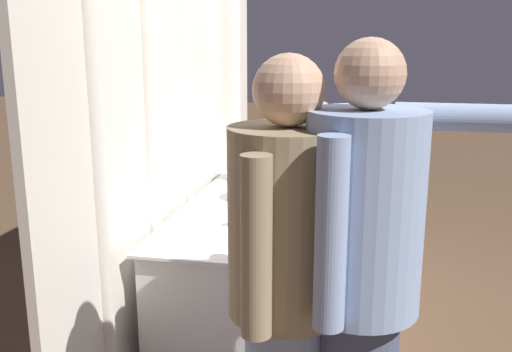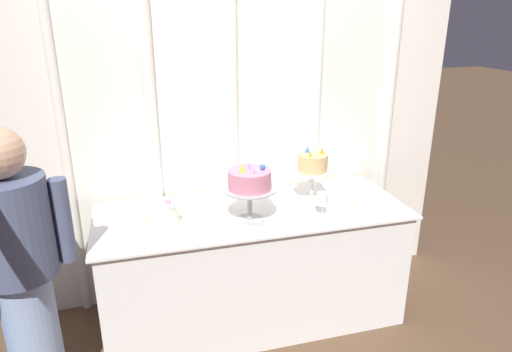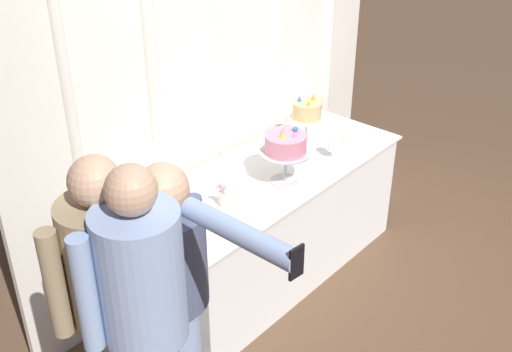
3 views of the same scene
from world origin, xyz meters
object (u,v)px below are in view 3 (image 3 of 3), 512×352
object	(u,v)px
cake_table	(271,222)
guest_girl_blue_dress	(148,333)
wine_glass	(333,144)
tealight_near_left	(336,145)
guest_man_pink_jacket	(114,314)
tealight_far_left	(203,215)
guest_man_dark_suit	(171,296)
cake_display_nearleft	(285,146)
flower_vase	(224,196)
cake_display_nearright	(307,113)
tealight_near_right	(342,139)

from	to	relation	value
cake_table	guest_girl_blue_dress	size ratio (longest dim) A/B	1.13
wine_glass	tealight_near_left	world-z (taller)	wine_glass
guest_man_pink_jacket	tealight_far_left	bearing A→B (deg)	22.42
tealight_far_left	guest_man_dark_suit	xyz separation A→B (m)	(-0.60, -0.39, 0.02)
cake_display_nearleft	flower_vase	size ratio (longest dim) A/B	2.14
cake_display_nearright	tealight_near_right	world-z (taller)	cake_display_nearright
cake_table	tealight_far_left	xyz separation A→B (m)	(-0.66, -0.04, 0.41)
flower_vase	guest_man_pink_jacket	bearing A→B (deg)	-161.54
tealight_far_left	tealight_near_right	xyz separation A→B (m)	(1.31, -0.06, 0.00)
tealight_near_right	guest_man_dark_suit	bearing A→B (deg)	-169.98
guest_man_dark_suit	tealight_near_left	bearing A→B (deg)	10.11
cake_display_nearright	wine_glass	bearing A→B (deg)	-95.99
cake_display_nearright	wine_glass	size ratio (longest dim) A/B	2.50
flower_vase	guest_man_pink_jacket	size ratio (longest dim) A/B	0.10
cake_display_nearleft	tealight_far_left	bearing A→B (deg)	170.08
tealight_far_left	flower_vase	bearing A→B (deg)	-7.22
cake_display_nearright	flower_vase	size ratio (longest dim) A/B	2.09
cake_display_nearright	tealight_near_left	xyz separation A→B (m)	(0.13, -0.16, -0.23)
guest_man_pink_jacket	flower_vase	bearing A→B (deg)	18.46
flower_vase	guest_girl_blue_dress	bearing A→B (deg)	-151.26
cake_table	tealight_far_left	size ratio (longest dim) A/B	40.72
guest_man_dark_suit	guest_girl_blue_dress	bearing A→B (deg)	-145.91
cake_display_nearleft	tealight_far_left	xyz separation A→B (m)	(-0.60, 0.11, -0.24)
cake_table	guest_man_dark_suit	distance (m)	1.40
tealight_near_left	guest_girl_blue_dress	xyz separation A→B (m)	(-2.11, -0.53, 0.14)
wine_glass	flower_vase	distance (m)	0.91
guest_girl_blue_dress	wine_glass	bearing A→B (deg)	13.07
tealight_far_left	guest_man_dark_suit	distance (m)	0.72
cake_table	tealight_far_left	world-z (taller)	tealight_far_left
cake_table	cake_display_nearleft	bearing A→B (deg)	-111.27
tealight_near_right	cake_table	bearing A→B (deg)	171.35
tealight_near_left	guest_girl_blue_dress	distance (m)	2.18
tealight_far_left	guest_girl_blue_dress	xyz separation A→B (m)	(-0.90, -0.60, 0.14)
wine_glass	guest_girl_blue_dress	size ratio (longest dim) A/B	0.08
cake_display_nearright	cake_table	bearing A→B (deg)	-172.97
flower_vase	guest_girl_blue_dress	xyz separation A→B (m)	(-1.06, -0.58, 0.08)
cake_table	tealight_near_left	world-z (taller)	tealight_near_left
guest_girl_blue_dress	tealight_near_left	bearing A→B (deg)	14.03
guest_man_pink_jacket	guest_girl_blue_dress	size ratio (longest dim) A/B	0.98
tealight_near_right	guest_man_dark_suit	world-z (taller)	guest_man_dark_suit
cake_display_nearright	guest_man_dark_suit	xyz separation A→B (m)	(-1.68, -0.49, -0.21)
cake_display_nearleft	tealight_near_left	world-z (taller)	cake_display_nearleft
cake_display_nearleft	guest_man_pink_jacket	world-z (taller)	guest_man_pink_jacket
cake_display_nearleft	flower_vase	distance (m)	0.49
cake_display_nearright	guest_girl_blue_dress	size ratio (longest dim) A/B	0.21
tealight_near_left	guest_man_dark_suit	size ratio (longest dim) A/B	0.03
tealight_far_left	guest_man_pink_jacket	size ratio (longest dim) A/B	0.03
cake_display_nearright	tealight_near_left	world-z (taller)	cake_display_nearright
cake_table	wine_glass	bearing A→B (deg)	-25.33
cake_table	flower_vase	bearing A→B (deg)	-173.25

